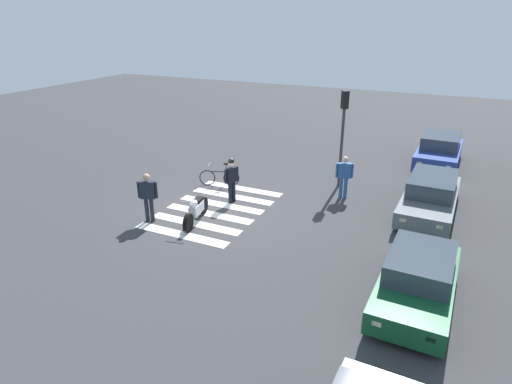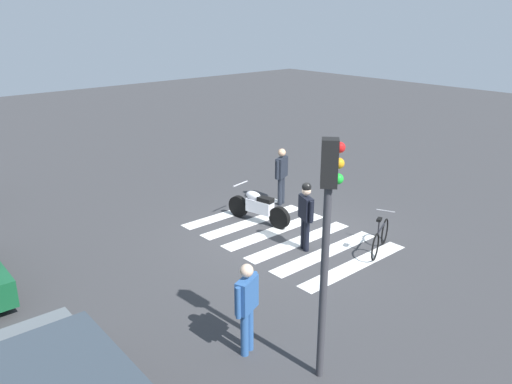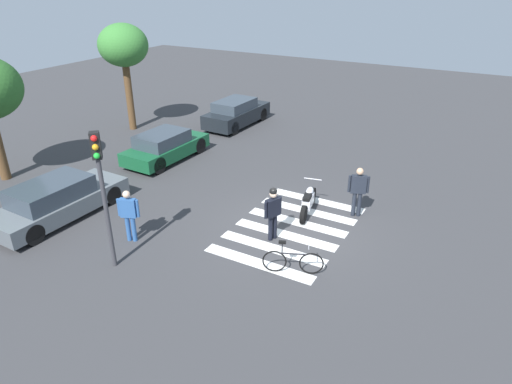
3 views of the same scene
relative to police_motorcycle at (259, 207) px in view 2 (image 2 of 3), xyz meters
name	(u,v)px [view 2 (image 2 of 3)]	position (x,y,z in m)	size (l,w,h in m)	color
ground_plane	(287,236)	(-1.21, 0.05, -0.45)	(60.00, 60.00, 0.00)	#38383A
police_motorcycle	(259,207)	(0.00, 0.00, 0.00)	(2.06, 0.70, 1.03)	black
leaning_bicycle	(380,238)	(-3.39, -0.99, -0.08)	(0.72, 1.57, 1.00)	black
officer_on_foot	(306,211)	(-2.07, 0.30, 0.56)	(0.63, 0.36, 1.76)	black
officer_by_motorcycle	(281,173)	(0.64, -1.49, 0.56)	(0.37, 0.65, 1.76)	#1E232D
pedestrian_bystander	(247,303)	(-4.27, 4.06, 0.52)	(0.36, 0.64, 1.70)	#2D5999
crosswalk_stripes	(287,236)	(-1.21, 0.05, -0.45)	(4.95, 3.46, 0.01)	silver
traffic_light_pole	(328,224)	(-5.53, 3.55, 2.22)	(0.35, 0.34, 3.96)	#38383D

